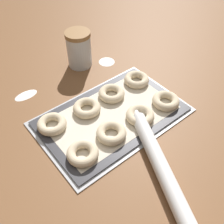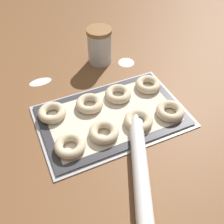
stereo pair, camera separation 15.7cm
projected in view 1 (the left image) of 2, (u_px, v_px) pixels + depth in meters
ground_plane at (117, 119)px, 0.89m from camera, size 2.80×2.80×0.00m
baking_tray at (112, 116)px, 0.89m from camera, size 0.50×0.32×0.01m
baking_mat at (112, 115)px, 0.89m from camera, size 0.47×0.30×0.00m
bagel_front_far_left at (83, 153)px, 0.76m from camera, size 0.09×0.09×0.03m
bagel_front_mid_left at (111, 133)px, 0.81m from camera, size 0.09×0.09×0.03m
bagel_front_mid_right at (140, 115)px, 0.86m from camera, size 0.09×0.09×0.03m
bagel_front_far_right at (166, 101)px, 0.91m from camera, size 0.09×0.09×0.03m
bagel_back_far_left at (52, 124)px, 0.84m from camera, size 0.09×0.09×0.03m
bagel_back_mid_left at (87, 108)px, 0.89m from camera, size 0.09×0.09×0.03m
bagel_back_mid_right at (112, 93)px, 0.94m from camera, size 0.09×0.09×0.03m
bagel_back_far_right at (137, 80)px, 0.99m from camera, size 0.09×0.09×0.03m
flour_canister at (79, 49)px, 1.05m from camera, size 0.10×0.10×0.15m
rolling_pin at (160, 164)px, 0.74m from camera, size 0.21×0.44×0.04m
flour_patch_near at (107, 62)px, 1.12m from camera, size 0.07×0.07×0.00m
flour_patch_far at (26, 95)px, 0.97m from camera, size 0.09×0.05×0.00m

